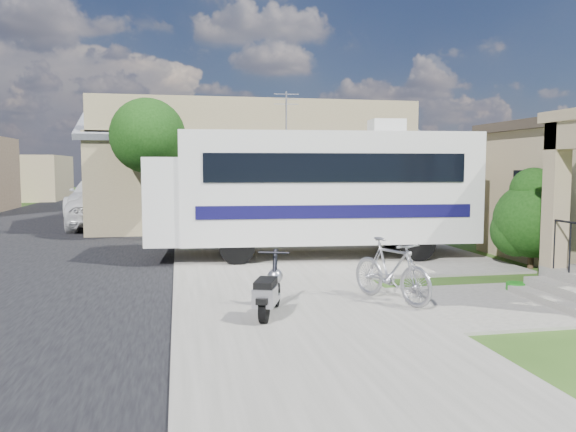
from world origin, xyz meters
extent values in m
plane|color=#1F3C10|center=(0.00, 0.00, 0.00)|extent=(120.00, 120.00, 0.00)
cube|color=black|center=(-7.50, 10.00, 0.01)|extent=(9.00, 80.00, 0.02)
cube|color=slate|center=(-1.00, 10.00, 0.03)|extent=(4.00, 80.00, 0.06)
cube|color=slate|center=(1.50, 4.50, 0.03)|extent=(7.00, 6.00, 0.05)
cube|color=slate|center=(3.00, -1.00, 0.03)|extent=(4.00, 3.00, 0.05)
cube|color=black|center=(5.48, 2.70, 1.70)|extent=(0.04, 1.10, 1.20)
cube|color=slate|center=(3.70, -1.30, 0.16)|extent=(0.40, 2.16, 0.32)
cube|color=slate|center=(3.35, -1.30, 0.08)|extent=(0.35, 2.16, 0.16)
cube|color=#877556|center=(4.08, -0.28, 1.85)|extent=(0.35, 0.35, 2.70)
cube|color=#857453|center=(0.00, 14.00, 1.80)|extent=(12.00, 8.00, 3.60)
cube|color=#575963|center=(0.00, 12.00, 4.15)|extent=(12.50, 4.40, 1.78)
cube|color=#575963|center=(0.00, 16.00, 4.15)|extent=(12.50, 4.40, 1.78)
cube|color=#575963|center=(0.00, 14.00, 4.85)|extent=(12.50, 0.50, 0.22)
cube|color=#857453|center=(0.00, 10.10, 4.15)|extent=(11.76, 0.20, 1.30)
cube|color=#857453|center=(-15.00, 34.00, 1.60)|extent=(8.00, 7.00, 3.20)
cylinder|color=#301F15|center=(-3.80, 9.00, 1.57)|extent=(0.20, 0.20, 3.15)
sphere|color=black|center=(-3.80, 9.00, 3.38)|extent=(2.40, 2.40, 2.40)
sphere|color=black|center=(-3.40, 9.20, 2.93)|extent=(1.68, 1.68, 1.68)
cylinder|color=#301F15|center=(-3.80, 19.00, 1.65)|extent=(0.20, 0.20, 3.29)
sphere|color=black|center=(-3.80, 19.00, 3.53)|extent=(2.40, 2.40, 2.40)
sphere|color=black|center=(-3.40, 19.20, 3.06)|extent=(1.68, 1.68, 1.68)
cylinder|color=#301F15|center=(-3.80, 28.00, 1.50)|extent=(0.20, 0.20, 3.01)
sphere|color=black|center=(-3.80, 28.00, 3.22)|extent=(2.40, 2.40, 2.40)
sphere|color=black|center=(-3.40, 28.20, 2.79)|extent=(1.68, 1.68, 1.68)
cube|color=beige|center=(0.96, 4.68, 1.86)|extent=(7.64, 3.23, 2.77)
cube|color=beige|center=(-3.18, 5.00, 1.54)|extent=(1.05, 2.59, 2.13)
cube|color=black|center=(-3.37, 5.01, 2.13)|extent=(0.24, 2.26, 0.96)
cube|color=black|center=(0.85, 3.33, 2.36)|extent=(6.32, 0.52, 0.69)
cube|color=black|center=(1.06, 6.02, 2.36)|extent=(6.32, 0.52, 0.69)
cube|color=#0D0A36|center=(0.85, 3.34, 1.31)|extent=(6.69, 0.54, 0.32)
cube|color=#0D0A36|center=(1.06, 6.02, 1.31)|extent=(6.69, 0.54, 0.32)
cube|color=beige|center=(2.55, 4.55, 3.44)|extent=(0.91, 0.81, 0.37)
cylinder|color=#97969D|center=(-0.10, 4.76, 3.78)|extent=(0.04, 0.04, 1.06)
cylinder|color=black|center=(-1.51, 3.69, 0.48)|extent=(0.87, 0.36, 0.85)
cylinder|color=black|center=(-1.33, 6.03, 0.48)|extent=(0.87, 0.36, 0.85)
cylinder|color=black|center=(2.95, 3.35, 0.48)|extent=(0.87, 0.36, 0.85)
cylinder|color=black|center=(3.13, 5.68, 0.48)|extent=(0.87, 0.36, 0.85)
cylinder|color=#301F15|center=(5.24, 2.09, 0.35)|extent=(0.14, 0.14, 0.70)
sphere|color=black|center=(5.24, 2.09, 1.14)|extent=(1.75, 1.75, 1.75)
sphere|color=black|center=(5.59, 2.36, 1.49)|extent=(1.40, 1.40, 1.40)
sphere|color=black|center=(4.97, 2.27, 0.88)|extent=(1.23, 1.23, 1.23)
sphere|color=black|center=(5.41, 1.83, 0.79)|extent=(1.05, 1.05, 1.05)
sphere|color=black|center=(5.24, 2.09, 1.84)|extent=(1.05, 1.05, 1.05)
cylinder|color=black|center=(-1.65, -1.49, 0.26)|extent=(0.24, 0.42, 0.41)
cylinder|color=black|center=(-1.31, -0.53, 0.26)|extent=(0.24, 0.42, 0.41)
cube|color=#97969D|center=(-1.50, -1.06, 0.32)|extent=(0.43, 0.57, 0.07)
cube|color=#97969D|center=(-1.62, -1.41, 0.45)|extent=(0.47, 0.58, 0.28)
cube|color=black|center=(-1.60, -1.36, 0.63)|extent=(0.45, 0.62, 0.11)
cube|color=black|center=(-1.70, -1.63, 0.43)|extent=(0.22, 0.23, 0.09)
cylinder|color=black|center=(-1.33, -0.59, 0.63)|extent=(0.17, 0.32, 0.77)
sphere|color=#97969D|center=(-1.31, -0.53, 0.57)|extent=(0.26, 0.26, 0.26)
sphere|color=black|center=(-1.29, -0.46, 0.57)|extent=(0.11, 0.11, 0.11)
cylinder|color=black|center=(-1.36, -0.66, 0.99)|extent=(0.49, 0.20, 0.03)
cube|color=black|center=(-1.31, -0.53, 0.38)|extent=(0.21, 0.29, 0.06)
imported|color=#97969D|center=(0.71, -0.59, 0.55)|extent=(1.20, 1.87, 1.09)
imported|color=white|center=(-5.72, 13.57, 0.77)|extent=(2.95, 5.73, 1.55)
imported|color=white|center=(-6.77, 19.81, 0.92)|extent=(2.59, 6.32, 1.83)
cylinder|color=#186F16|center=(3.40, -0.13, 0.08)|extent=(0.36, 0.36, 0.16)
camera|label=1|loc=(-2.88, -9.60, 2.38)|focal=35.00mm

